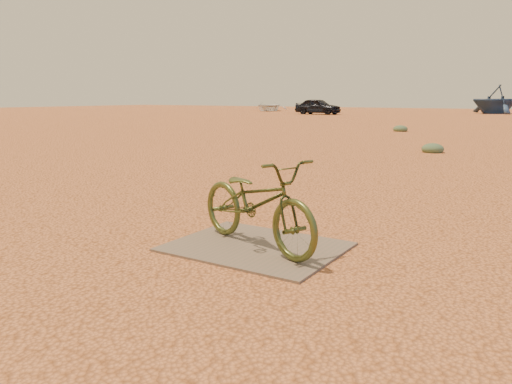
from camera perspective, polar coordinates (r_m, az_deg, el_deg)
The scene contains 8 objects.
ground at distance 4.98m, azimuth -6.69°, elevation -6.09°, with size 120.00×120.00×0.00m, color #E58349.
plywood_board at distance 4.87m, azimuth 0.00°, elevation -6.27°, with size 1.60×1.26×0.02m, color brown.
bicycle at distance 4.73m, azimuth 0.07°, elevation -1.18°, with size 0.58×1.66×0.87m, color #455021.
car at distance 41.35m, azimuth 7.09°, elevation 9.68°, with size 1.50×3.72×1.27m, color black.
boat_near_left at distance 50.42m, azimuth 1.42°, elevation 9.78°, with size 3.25×4.54×0.94m, color silver.
boat_far_left at distance 46.96m, azimuth 25.69°, elevation 9.54°, with size 3.96×4.58×2.41m, color navy.
kale_a at distance 13.93m, azimuth 19.52°, elevation 4.30°, with size 0.56×0.56×0.31m, color #5E744E.
kale_c at distance 21.92m, azimuth 16.16°, elevation 6.68°, with size 0.60×0.60×0.33m, color #5E744E.
Camera 1 is at (3.01, -3.69, 1.45)m, focal length 35.00 mm.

